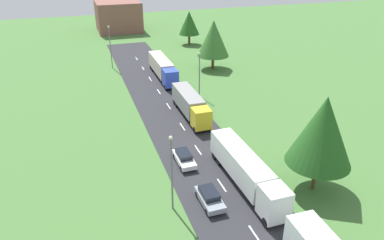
{
  "coord_description": "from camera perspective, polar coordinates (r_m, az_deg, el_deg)",
  "views": [
    {
      "loc": [
        -13.15,
        -0.26,
        23.61
      ],
      "look_at": [
        1.31,
        43.74,
        1.1
      ],
      "focal_mm": 34.19,
      "sensor_mm": 36.0,
      "label": 1
    }
  ],
  "objects": [
    {
      "name": "tree_pine",
      "position": [
        38.18,
        19.66,
        -1.6
      ],
      "size": [
        6.6,
        6.6,
        10.58
      ],
      "color": "#513823",
      "rests_on": "ground"
    },
    {
      "name": "truck_third",
      "position": [
        54.27,
        -0.26,
        2.52
      ],
      "size": [
        2.51,
        11.79,
        3.47
      ],
      "color": "yellow",
      "rests_on": "road"
    },
    {
      "name": "tree_birch",
      "position": [
        75.19,
        3.36,
        12.59
      ],
      "size": [
        6.5,
        6.5,
        9.92
      ],
      "color": "#513823",
      "rests_on": "ground"
    },
    {
      "name": "truck_second",
      "position": [
        39.19,
        8.42,
        -7.68
      ],
      "size": [
        2.69,
        13.97,
        3.56
      ],
      "color": "white",
      "rests_on": "road"
    },
    {
      "name": "lamppost_second",
      "position": [
        34.45,
        -3.19,
        -7.76
      ],
      "size": [
        0.36,
        0.36,
        8.11
      ],
      "color": "slate",
      "rests_on": "ground"
    },
    {
      "name": "car_fourth",
      "position": [
        43.23,
        -1.24,
        -5.91
      ],
      "size": [
        1.82,
        4.33,
        1.43
      ],
      "color": "white",
      "rests_on": "road"
    },
    {
      "name": "lamppost_fourth",
      "position": [
        77.74,
        -12.63,
        11.34
      ],
      "size": [
        0.36,
        0.36,
        8.75
      ],
      "color": "slate",
      "rests_on": "ground"
    },
    {
      "name": "distant_building",
      "position": [
        113.9,
        -11.44,
        15.62
      ],
      "size": [
        12.39,
        13.28,
        8.42
      ],
      "primitive_type": "cube",
      "color": "brown",
      "rests_on": "ground"
    },
    {
      "name": "tree_oak",
      "position": [
        95.08,
        -0.45,
        14.9
      ],
      "size": [
        5.2,
        5.2,
        8.32
      ],
      "color": "#513823",
      "rests_on": "ground"
    },
    {
      "name": "car_third",
      "position": [
        37.14,
        2.76,
        -11.96
      ],
      "size": [
        1.91,
        4.26,
        1.47
      ],
      "color": "#8C939E",
      "rests_on": "road"
    },
    {
      "name": "road",
      "position": [
        36.63,
        7.71,
        -14.43
      ],
      "size": [
        10.0,
        140.0,
        0.06
      ],
      "primitive_type": "cube",
      "color": "#2B2B30",
      "rests_on": "ground"
    },
    {
      "name": "lamppost_third",
      "position": [
        60.89,
        1.16,
        7.45
      ],
      "size": [
        0.36,
        0.36,
        7.72
      ],
      "color": "slate",
      "rests_on": "ground"
    },
    {
      "name": "truck_fourth",
      "position": [
        70.77,
        -4.61,
        8.16
      ],
      "size": [
        2.58,
        14.29,
        3.56
      ],
      "color": "blue",
      "rests_on": "road"
    }
  ]
}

